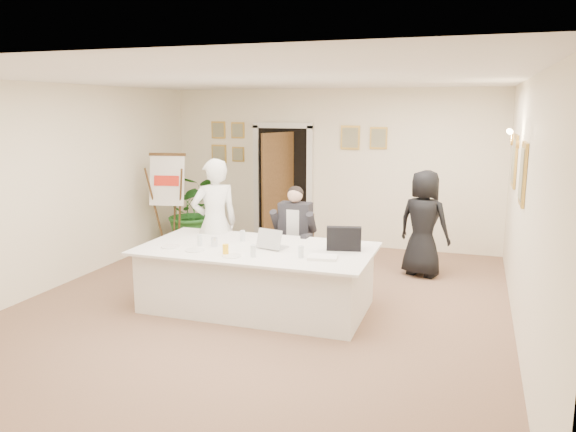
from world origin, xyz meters
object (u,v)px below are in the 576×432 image
at_px(conference_table, 257,277).
at_px(flip_chart, 170,209).
at_px(potted_palm, 194,211).
at_px(steel_jug, 214,242).
at_px(oj_glass, 226,250).
at_px(standing_woman, 424,223).
at_px(standing_man, 215,223).
at_px(paper_stack, 323,257).
at_px(laptop_bag, 344,239).
at_px(laptop, 273,237).
at_px(seated_man, 294,235).

xyz_separation_m(conference_table, flip_chart, (-2.35, 1.96, 0.39)).
bearing_deg(potted_palm, steel_jug, -57.34).
bearing_deg(oj_glass, flip_chart, 131.64).
bearing_deg(standing_woman, conference_table, 67.95).
distance_m(standing_man, potted_palm, 2.37).
bearing_deg(conference_table, paper_stack, -15.66).
distance_m(paper_stack, oj_glass, 1.14).
bearing_deg(laptop_bag, paper_stack, -119.49).
bearing_deg(laptop, conference_table, -151.30).
distance_m(potted_palm, paper_stack, 4.22).
bearing_deg(seated_man, laptop_bag, -45.35).
relative_size(flip_chart, steel_jug, 15.39).
xyz_separation_m(seated_man, flip_chart, (-2.51, 0.91, 0.07)).
relative_size(flip_chart, standing_man, 0.94).
relative_size(seated_man, laptop, 3.97).
bearing_deg(steel_jug, standing_man, 115.36).
bearing_deg(standing_woman, laptop_bag, 86.88).
bearing_deg(oj_glass, laptop_bag, 27.50).
distance_m(flip_chart, potted_palm, 0.62).
height_order(flip_chart, steel_jug, flip_chart).
distance_m(laptop_bag, paper_stack, 0.50).
xyz_separation_m(potted_palm, steel_jug, (1.71, -2.67, 0.17)).
xyz_separation_m(seated_man, standing_man, (-1.02, -0.42, 0.19)).
distance_m(seated_man, standing_man, 1.12).
relative_size(conference_table, standing_man, 1.60).
relative_size(seated_man, paper_stack, 4.28).
relative_size(seated_man, flip_chart, 0.84).
bearing_deg(standing_man, oj_glass, 79.46).
height_order(seated_man, steel_jug, seated_man).
xyz_separation_m(seated_man, potted_palm, (-2.38, 1.51, -0.05)).
bearing_deg(flip_chart, seated_man, -19.98).
bearing_deg(laptop_bag, standing_man, 154.97).
relative_size(standing_man, potted_palm, 1.37).
height_order(laptop, steel_jug, laptop).
distance_m(paper_stack, steel_jug, 1.44).
xyz_separation_m(paper_stack, oj_glass, (-1.12, -0.20, 0.05)).
bearing_deg(potted_palm, flip_chart, -101.89).
distance_m(flip_chart, oj_glass, 3.23).
height_order(flip_chart, laptop_bag, flip_chart).
bearing_deg(standing_woman, potted_palm, 12.66).
bearing_deg(laptop_bag, steel_jug, 178.85).
relative_size(potted_palm, steel_jug, 11.92).
height_order(standing_man, paper_stack, standing_man).
height_order(paper_stack, steel_jug, steel_jug).
xyz_separation_m(potted_palm, laptop, (2.42, -2.50, 0.26)).
xyz_separation_m(conference_table, standing_man, (-0.87, 0.63, 0.50)).
height_order(conference_table, seated_man, seated_man).
bearing_deg(laptop, seated_man, 106.36).
bearing_deg(laptop_bag, conference_table, 178.25).
height_order(standing_woman, paper_stack, standing_woman).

